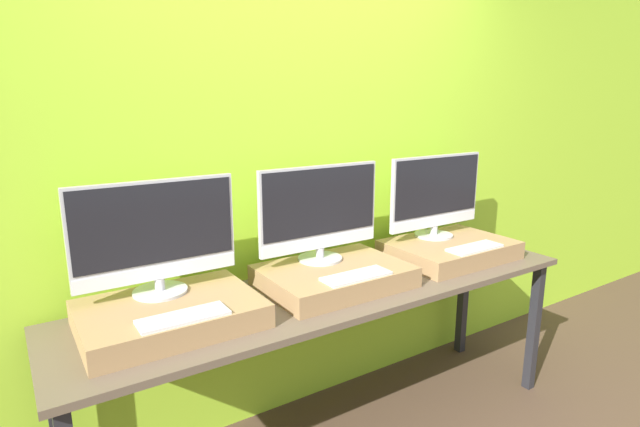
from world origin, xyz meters
TOP-DOWN VIEW (x-y plane):
  - wall_back at (0.00, 0.71)m, footprint 8.00×0.04m
  - workbench at (0.00, 0.32)m, footprint 2.51×0.64m
  - wooden_riser_left at (-0.77, 0.35)m, footprint 0.67×0.48m
  - monitor_left at (-0.77, 0.47)m, footprint 0.65×0.22m
  - keyboard_left at (-0.77, 0.17)m, footprint 0.32×0.12m
  - wooden_riser_center at (0.00, 0.35)m, footprint 0.67×0.48m
  - monitor_center at (0.00, 0.47)m, footprint 0.65×0.22m
  - keyboard_center at (0.00, 0.17)m, footprint 0.32×0.12m
  - wooden_riser_right at (0.77, 0.35)m, footprint 0.67×0.48m
  - monitor_right at (0.77, 0.47)m, footprint 0.65×0.22m
  - keyboard_right at (0.77, 0.17)m, footprint 0.32×0.12m

SIDE VIEW (x-z plane):
  - workbench at x=0.00m, z-range 0.33..1.13m
  - wooden_riser_left at x=-0.77m, z-range 0.80..0.89m
  - wooden_riser_center at x=0.00m, z-range 0.80..0.89m
  - wooden_riser_right at x=0.77m, z-range 0.80..0.89m
  - keyboard_left at x=-0.77m, z-range 0.89..0.91m
  - keyboard_center at x=0.00m, z-range 0.89..0.91m
  - keyboard_right at x=0.77m, z-range 0.89..0.91m
  - monitor_left at x=-0.77m, z-range 0.90..1.36m
  - monitor_center at x=0.00m, z-range 0.90..1.36m
  - monitor_right at x=0.77m, z-range 0.90..1.36m
  - wall_back at x=0.00m, z-range 0.00..2.60m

